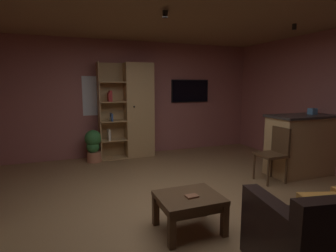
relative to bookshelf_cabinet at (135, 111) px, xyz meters
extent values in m
cube|color=olive|center=(-0.15, -2.84, -1.05)|extent=(6.36, 6.16, 0.02)
cube|color=#9E5B56|center=(-0.15, 0.27, 0.26)|extent=(6.48, 0.06, 2.60)
cube|color=white|center=(-0.81, 0.24, 0.34)|extent=(0.59, 0.01, 0.86)
cube|color=tan|center=(0.08, -0.01, 0.01)|extent=(0.62, 0.38, 2.09)
cube|color=tan|center=(-0.52, 0.17, 0.01)|extent=(0.57, 0.02, 2.09)
cube|color=tan|center=(-0.79, -0.01, 0.01)|extent=(0.02, 0.38, 2.09)
sphere|color=black|center=(-0.07, -0.21, 0.11)|extent=(0.04, 0.04, 0.04)
cube|color=tan|center=(-0.52, -0.01, -1.03)|extent=(0.57, 0.38, 0.02)
cube|color=tan|center=(-0.52, -0.01, -0.62)|extent=(0.57, 0.38, 0.02)
cube|color=tan|center=(-0.52, -0.01, -0.20)|extent=(0.57, 0.38, 0.02)
cube|color=tan|center=(-0.52, -0.01, 0.22)|extent=(0.57, 0.38, 0.02)
cube|color=tan|center=(-0.52, -0.01, 0.64)|extent=(0.57, 0.38, 0.02)
cube|color=#2D4C8C|center=(-0.54, -0.06, -0.11)|extent=(0.04, 0.23, 0.16)
cube|color=#B22D2D|center=(-0.59, -0.06, 0.32)|extent=(0.03, 0.23, 0.19)
cube|color=#B22D2D|center=(-0.55, -0.06, 0.34)|extent=(0.05, 0.23, 0.23)
cube|color=beige|center=(-0.61, -0.06, -0.49)|extent=(0.04, 0.23, 0.23)
sphere|color=beige|center=(-0.54, -0.01, -0.15)|extent=(0.10, 0.10, 0.10)
cube|color=tan|center=(2.58, -2.31, -0.52)|extent=(1.38, 0.58, 1.05)
cube|color=#2D2826|center=(2.58, -2.31, 0.03)|extent=(1.44, 0.64, 0.04)
cube|color=#598CBF|center=(2.72, -2.29, 0.10)|extent=(0.12, 0.12, 0.11)
cube|color=black|center=(0.07, -4.30, -0.70)|extent=(0.30, 0.86, 0.67)
cube|color=#C67F33|center=(0.46, -4.41, -0.50)|extent=(0.40, 0.25, 0.37)
cube|color=#4C331E|center=(-0.25, -3.36, -0.65)|extent=(0.69, 0.58, 0.05)
cube|color=#4C331E|center=(-0.25, -3.36, -0.72)|extent=(0.62, 0.52, 0.08)
cube|color=#4C331E|center=(-0.56, -3.61, -0.86)|extent=(0.07, 0.07, 0.36)
cube|color=#4C331E|center=(0.05, -3.61, -0.86)|extent=(0.07, 0.07, 0.36)
cube|color=#4C331E|center=(-0.56, -3.11, -0.86)|extent=(0.07, 0.07, 0.36)
cube|color=#4C331E|center=(0.05, -3.11, -0.86)|extent=(0.07, 0.07, 0.36)
cube|color=brown|center=(-0.24, -3.41, -0.62)|extent=(0.14, 0.10, 0.02)
cube|color=#4C331E|center=(1.70, -2.43, -0.58)|extent=(0.44, 0.44, 0.04)
cube|color=#4C331E|center=(1.89, -2.44, -0.34)|extent=(0.06, 0.40, 0.44)
cylinder|color=#4C331E|center=(1.52, -2.25, -0.81)|extent=(0.04, 0.04, 0.46)
cylinder|color=#4C331E|center=(1.51, -2.61, -0.81)|extent=(0.04, 0.04, 0.46)
cylinder|color=#4C331E|center=(1.88, -2.26, -0.81)|extent=(0.04, 0.04, 0.46)
cylinder|color=#4C331E|center=(1.87, -2.62, -0.81)|extent=(0.04, 0.04, 0.46)
cylinder|color=#B77051|center=(-0.95, -0.14, -0.93)|extent=(0.31, 0.31, 0.21)
sphere|color=#2D6B33|center=(-0.96, -0.13, -0.72)|extent=(0.27, 0.27, 0.27)
sphere|color=#2D6B33|center=(-0.95, -0.12, -0.54)|extent=(0.35, 0.35, 0.35)
cube|color=black|center=(1.46, 0.21, 0.43)|extent=(0.98, 0.05, 0.55)
cube|color=black|center=(1.46, 0.19, 0.43)|extent=(0.94, 0.01, 0.51)
cylinder|color=black|center=(-0.19, -2.45, 1.49)|extent=(0.07, 0.07, 0.09)
cylinder|color=black|center=(2.00, -2.45, 1.49)|extent=(0.07, 0.07, 0.09)
camera|label=1|loc=(-1.49, -5.93, 0.58)|focal=28.99mm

